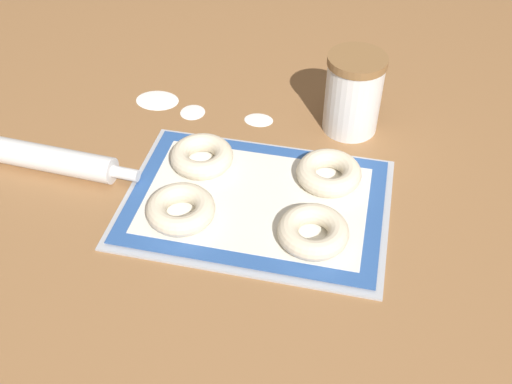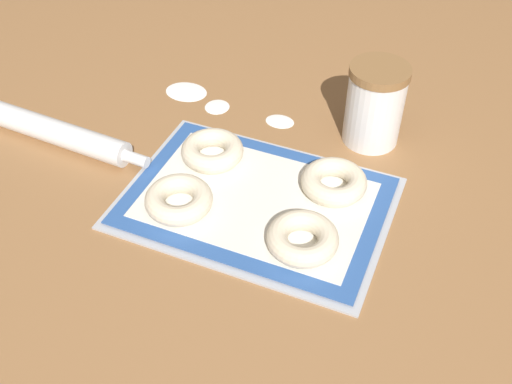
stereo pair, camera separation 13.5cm
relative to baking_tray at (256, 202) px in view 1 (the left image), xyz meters
name	(u,v)px [view 1 (the left image)]	position (x,y,z in m)	size (l,w,h in m)	color
ground_plane	(250,197)	(-0.01, 0.02, 0.00)	(2.80, 2.80, 0.00)	olive
baking_tray	(256,202)	(0.00, 0.00, 0.00)	(0.47, 0.33, 0.01)	#B2B5BA
baking_mat	(256,200)	(0.00, 0.00, 0.01)	(0.44, 0.31, 0.00)	#2D569E
bagel_front_left	(181,209)	(-0.12, -0.07, 0.02)	(0.12, 0.12, 0.04)	beige
bagel_front_right	(313,232)	(0.11, -0.07, 0.02)	(0.12, 0.12, 0.04)	beige
bagel_back_left	(202,156)	(-0.12, 0.07, 0.02)	(0.12, 0.12, 0.04)	beige
bagel_back_right	(329,173)	(0.12, 0.08, 0.02)	(0.12, 0.12, 0.04)	beige
flour_canister	(353,93)	(0.14, 0.26, 0.08)	(0.11, 0.11, 0.16)	white
rolling_pin	(26,154)	(-0.45, 0.01, 0.02)	(0.46, 0.07, 0.05)	silver
flour_patch_near	(193,112)	(-0.19, 0.24, 0.00)	(0.05, 0.06, 0.00)	white
flour_patch_far	(157,100)	(-0.28, 0.26, 0.00)	(0.09, 0.07, 0.00)	white
flour_patch_side	(259,120)	(-0.05, 0.24, 0.00)	(0.06, 0.05, 0.00)	white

